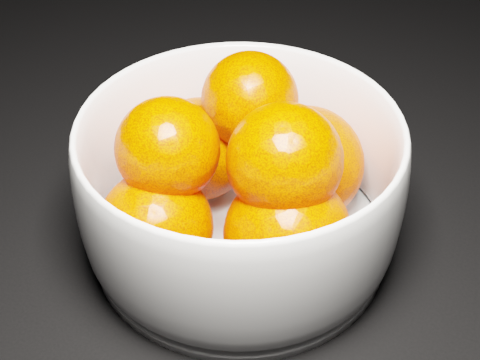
% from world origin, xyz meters
% --- Properties ---
extents(bowl, '(0.23, 0.23, 0.11)m').
position_xyz_m(bowl, '(-0.25, -0.25, 0.06)').
color(bowl, white).
rests_on(bowl, ground).
extents(orange_pile, '(0.18, 0.19, 0.13)m').
position_xyz_m(orange_pile, '(-0.25, -0.25, 0.07)').
color(orange_pile, '#EC3D00').
rests_on(orange_pile, bowl).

